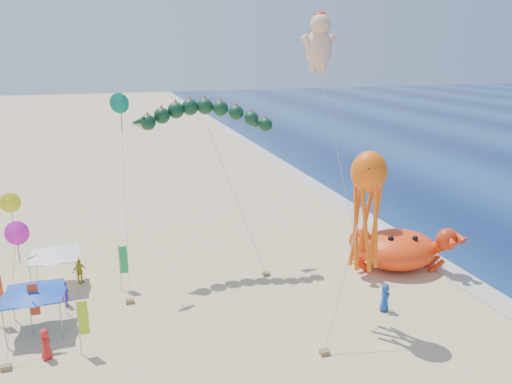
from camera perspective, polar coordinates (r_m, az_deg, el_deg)
The scene contains 11 objects.
ground at distance 33.68m, azimuth 4.34°, elevation -11.32°, with size 320.00×320.00×0.00m, color #D1B784.
foam_strip at distance 39.30m, azimuth 21.06°, elevation -8.24°, with size 320.00×320.00×0.00m, color silver.
crab_inflatable at distance 37.91m, azimuth 15.99°, elevation -6.21°, with size 7.75×6.12×3.39m.
dragon_kite at distance 35.08m, azimuth -5.85°, elevation 8.19°, with size 9.90×4.69×11.80m.
cherub_kite at distance 38.95m, azimuth 7.27°, elevation 16.69°, with size 3.35×5.26×18.07m.
octopus_kite at distance 27.88m, azimuth 12.57°, elevation -1.06°, with size 4.54×3.41×10.26m.
canopy_blue at distance 31.07m, azimuth -24.10°, elevation -10.24°, with size 3.40×3.40×2.71m.
canopy_white at distance 35.93m, azimuth -22.11°, elevation -6.44°, with size 3.30×3.30×2.71m.
feather_flags at distance 31.33m, azimuth -21.38°, elevation -10.57°, with size 7.64×7.02×3.20m.
beachgoers at distance 32.91m, azimuth -20.60°, elevation -11.36°, with size 25.80×10.38×1.83m.
small_kites at distance 32.41m, azimuth -22.23°, elevation 0.06°, with size 8.77×10.48×12.86m.
Camera 1 is at (-11.10, -27.76, 15.51)m, focal length 35.00 mm.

